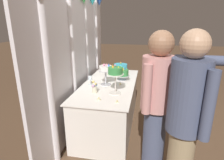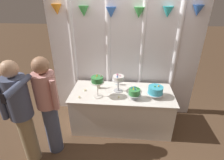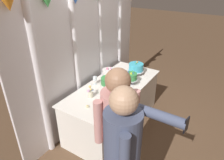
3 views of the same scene
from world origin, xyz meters
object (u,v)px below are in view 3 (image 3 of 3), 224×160
(cake_display_midleft, at_px, (109,74))
(tealight_near_right, at_px, (123,90))
(cake_table, at_px, (114,105))
(tealight_far_left, at_px, (100,114))
(guest_man_pink_jacket, at_px, (117,134))
(wine_glass, at_px, (95,79))
(cake_display_leftmost, at_px, (108,83))
(tealight_near_left, at_px, (87,107))
(cake_display_rightmost, at_px, (136,67))
(flower_vase, at_px, (91,92))
(cake_display_midright, at_px, (131,77))

(cake_display_midleft, height_order, tealight_near_right, cake_display_midleft)
(cake_table, relative_size, tealight_near_right, 49.69)
(tealight_far_left, height_order, guest_man_pink_jacket, guest_man_pink_jacket)
(wine_glass, bearing_deg, tealight_far_left, -138.84)
(cake_display_leftmost, relative_size, guest_man_pink_jacket, 0.26)
(tealight_near_left, distance_m, tealight_near_right, 0.68)
(tealight_far_left, bearing_deg, wine_glass, 41.16)
(cake_display_leftmost, bearing_deg, cake_display_midleft, 32.02)
(cake_table, relative_size, cake_display_leftmost, 4.44)
(cake_display_rightmost, distance_m, wine_glass, 0.81)
(cake_table, relative_size, cake_display_midleft, 5.25)
(cake_display_midleft, height_order, flower_vase, cake_display_midleft)
(cake_display_midleft, xyz_separation_m, tealight_far_left, (-0.67, -0.30, -0.24))
(wine_glass, bearing_deg, cake_display_midright, -55.53)
(tealight_far_left, height_order, tealight_near_left, same)
(cake_display_midleft, relative_size, cake_display_midright, 1.53)
(wine_glass, relative_size, tealight_far_left, 3.54)
(cake_display_midleft, height_order, guest_man_pink_jacket, guest_man_pink_jacket)
(cake_display_rightmost, distance_m, tealight_far_left, 1.35)
(wine_glass, bearing_deg, flower_vase, -153.07)
(cake_display_rightmost, bearing_deg, flower_vase, 168.20)
(wine_glass, bearing_deg, cake_display_midleft, -80.58)
(cake_display_leftmost, distance_m, wine_glass, 0.60)
(cake_display_leftmost, height_order, cake_display_midright, cake_display_leftmost)
(cake_table, bearing_deg, cake_display_midleft, 149.88)
(cake_table, relative_size, tealight_far_left, 46.73)
(wine_glass, bearing_deg, guest_man_pink_jacket, -134.05)
(tealight_near_right, bearing_deg, cake_display_leftmost, 177.27)
(cake_display_midright, relative_size, tealight_far_left, 5.82)
(cake_display_midleft, xyz_separation_m, wine_glass, (-0.04, 0.25, -0.14))
(cake_display_midright, bearing_deg, cake_table, 138.26)
(wine_glass, height_order, tealight_near_right, wine_glass)
(cake_table, height_order, guest_man_pink_jacket, guest_man_pink_jacket)
(tealight_near_right, bearing_deg, cake_display_rightmost, 8.33)
(wine_glass, xyz_separation_m, tealight_near_left, (-0.58, -0.30, -0.09))
(cake_display_midleft, xyz_separation_m, tealight_near_right, (0.03, -0.24, -0.24))
(cake_table, bearing_deg, wine_glass, 111.85)
(cake_display_rightmost, xyz_separation_m, wine_glass, (-0.71, 0.39, -0.03))
(cake_display_midright, xyz_separation_m, wine_glass, (-0.33, 0.49, -0.03))
(tealight_far_left, bearing_deg, cake_table, 18.91)
(cake_table, height_order, tealight_near_left, tealight_near_left)
(cake_table, bearing_deg, cake_display_leftmost, -157.74)
(cake_display_leftmost, height_order, tealight_near_left, cake_display_leftmost)
(cake_display_midright, height_order, tealight_near_left, cake_display_midright)
(tealight_near_left, relative_size, tealight_near_right, 1.30)
(wine_glass, distance_m, guest_man_pink_jacket, 1.41)
(cake_display_midleft, distance_m, wine_glass, 0.29)
(wine_glass, relative_size, guest_man_pink_jacket, 0.09)
(cake_table, xyz_separation_m, cake_display_midleft, (-0.08, 0.04, 0.63))
(cake_display_midleft, relative_size, wine_glass, 2.51)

